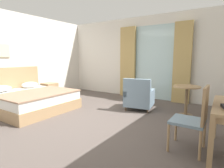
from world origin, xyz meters
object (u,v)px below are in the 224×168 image
(nightstand, at_px, (50,90))
(round_cafe_table, at_px, (187,94))
(desk_chair, at_px, (195,116))
(armchair_by_window, at_px, (139,97))
(bed, at_px, (29,99))
(framed_picture, at_px, (4,51))

(nightstand, bearing_deg, round_cafe_table, 5.37)
(desk_chair, height_order, armchair_by_window, desk_chair)
(round_cafe_table, bearing_deg, bed, -154.44)
(bed, relative_size, framed_picture, 5.33)
(bed, relative_size, desk_chair, 2.04)
(bed, bearing_deg, armchair_by_window, 33.03)
(nightstand, height_order, framed_picture, framed_picture)
(round_cafe_table, relative_size, framed_picture, 1.91)
(armchair_by_window, height_order, round_cafe_table, armchair_by_window)
(desk_chair, relative_size, armchair_by_window, 1.16)
(nightstand, relative_size, desk_chair, 0.50)
(nightstand, distance_m, desk_chair, 5.04)
(armchair_by_window, xyz_separation_m, round_cafe_table, (1.15, 0.13, 0.19))
(desk_chair, bearing_deg, nightstand, 165.66)
(nightstand, height_order, armchair_by_window, armchair_by_window)
(desk_chair, height_order, round_cafe_table, desk_chair)
(desk_chair, xyz_separation_m, armchair_by_window, (-1.59, 1.53, -0.20))
(desk_chair, height_order, framed_picture, framed_picture)
(bed, distance_m, framed_picture, 1.70)
(round_cafe_table, xyz_separation_m, framed_picture, (-4.70, -1.72, 1.05))
(nightstand, xyz_separation_m, armchair_by_window, (3.29, 0.28, 0.09))
(bed, height_order, framed_picture, framed_picture)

